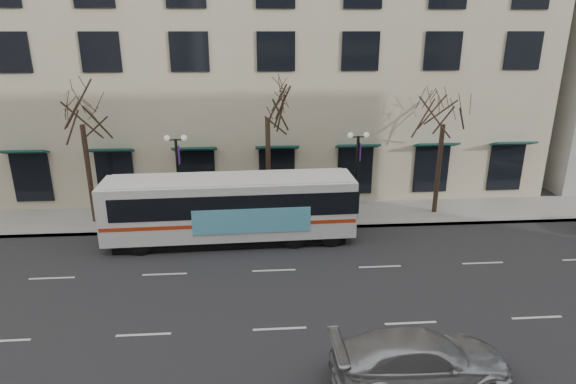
{
  "coord_description": "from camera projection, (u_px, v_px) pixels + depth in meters",
  "views": [
    {
      "loc": [
        -0.82,
        -17.63,
        10.61
      ],
      "look_at": [
        0.62,
        1.8,
        4.0
      ],
      "focal_mm": 30.0,
      "sensor_mm": 36.0,
      "label": 1
    }
  ],
  "objects": [
    {
      "name": "ground",
      "position": [
        277.0,
        296.0,
        20.12
      ],
      "size": [
        160.0,
        160.0,
        0.0
      ],
      "primitive_type": "plane",
      "color": "black",
      "rests_on": "ground"
    },
    {
      "name": "sidewalk_far",
      "position": [
        352.0,
        214.0,
        28.94
      ],
      "size": [
        80.0,
        4.0,
        0.15
      ],
      "primitive_type": "cube",
      "color": "gray",
      "rests_on": "ground"
    },
    {
      "name": "building_hotel",
      "position": [
        234.0,
        10.0,
        35.96
      ],
      "size": [
        40.0,
        20.0,
        24.0
      ],
      "primitive_type": "cube",
      "color": "#C0B193",
      "rests_on": "ground"
    },
    {
      "name": "tree_far_left",
      "position": [
        80.0,
        107.0,
        25.58
      ],
      "size": [
        3.6,
        3.6,
        8.34
      ],
      "color": "black",
      "rests_on": "ground"
    },
    {
      "name": "tree_far_mid",
      "position": [
        267.0,
        101.0,
        26.21
      ],
      "size": [
        3.6,
        3.6,
        8.55
      ],
      "color": "black",
      "rests_on": "ground"
    },
    {
      "name": "tree_far_right",
      "position": [
        445.0,
        108.0,
        27.06
      ],
      "size": [
        3.6,
        3.6,
        8.06
      ],
      "color": "black",
      "rests_on": "ground"
    },
    {
      "name": "lamp_post_left",
      "position": [
        178.0,
        175.0,
        26.57
      ],
      "size": [
        1.22,
        0.45,
        5.21
      ],
      "color": "black",
      "rests_on": "ground"
    },
    {
      "name": "lamp_post_right",
      "position": [
        357.0,
        172.0,
        27.27
      ],
      "size": [
        1.22,
        0.45,
        5.21
      ],
      "color": "black",
      "rests_on": "ground"
    },
    {
      "name": "city_bus",
      "position": [
        232.0,
        207.0,
        24.85
      ],
      "size": [
        12.88,
        3.17,
        3.47
      ],
      "rotation": [
        0.0,
        0.0,
        0.03
      ],
      "color": "white",
      "rests_on": "ground"
    },
    {
      "name": "silver_car",
      "position": [
        421.0,
        359.0,
        15.03
      ],
      "size": [
        5.72,
        2.43,
        1.64
      ],
      "primitive_type": "imported",
      "rotation": [
        0.0,
        0.0,
        1.59
      ],
      "color": "#A1A3A9",
      "rests_on": "ground"
    }
  ]
}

